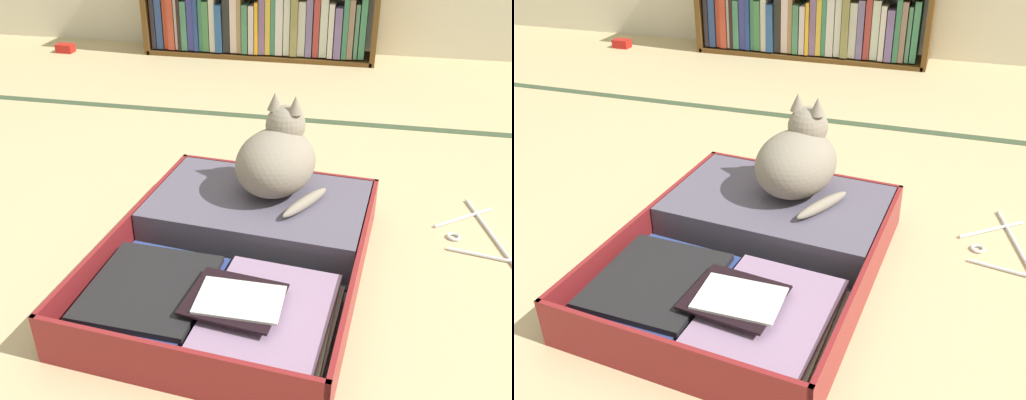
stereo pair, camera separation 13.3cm
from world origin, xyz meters
TOP-DOWN VIEW (x-y plane):
  - ground_plane at (0.00, 0.00)m, footprint 10.00×10.00m
  - tatami_border at (0.00, 1.26)m, footprint 4.80×0.05m
  - open_suitcase at (-0.05, 0.16)m, footprint 0.71×0.89m
  - black_cat at (0.01, 0.37)m, footprint 0.30×0.33m
  - clothes_hanger at (0.61, 0.44)m, footprint 0.26×0.42m
  - small_red_pouch at (-1.59, 2.07)m, footprint 0.10×0.07m

SIDE VIEW (x-z plane):
  - ground_plane at x=0.00m, z-range 0.00..0.00m
  - tatami_border at x=0.00m, z-range 0.00..0.00m
  - clothes_hanger at x=0.61m, z-range 0.00..0.01m
  - small_red_pouch at x=-1.59m, z-range 0.00..0.05m
  - open_suitcase at x=-0.05m, z-range -0.01..0.12m
  - black_cat at x=0.01m, z-range 0.09..0.37m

